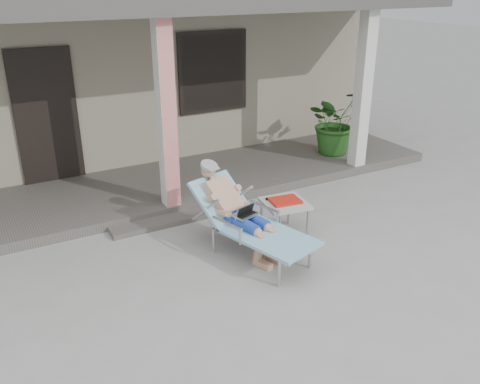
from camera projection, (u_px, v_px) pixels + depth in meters
ground at (243, 284)px, 5.77m from camera, size 60.00×60.00×0.00m
house at (88, 59)px, 10.36m from camera, size 10.40×5.40×3.30m
porch_deck at (152, 189)px, 8.16m from camera, size 10.00×2.00×0.15m
porch_overhang at (140, 10)px, 7.06m from camera, size 10.00×2.30×2.85m
porch_step at (180, 218)px, 7.25m from camera, size 2.00×0.30×0.07m
lounger at (243, 201)px, 6.18m from camera, size 1.10×1.81×1.14m
side_table at (285, 205)px, 6.74m from camera, size 0.63×0.63×0.50m
potted_palm at (336, 121)px, 9.38m from camera, size 1.10×0.96×1.20m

